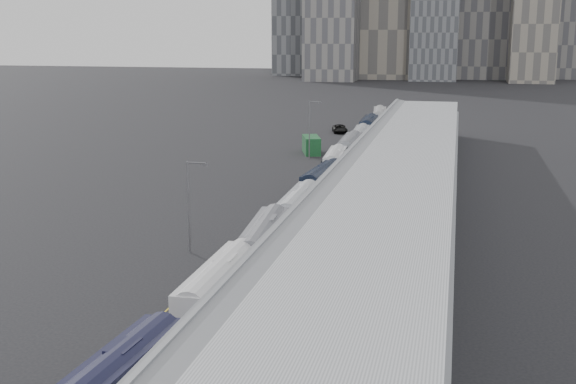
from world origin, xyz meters
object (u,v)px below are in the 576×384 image
(bus_10, at_px, (380,118))
(street_lamp_far, at_px, (310,126))
(street_lamp_near, at_px, (190,200))
(bus_5, at_px, (323,183))
(bus_6, at_px, (335,163))
(bus_4, at_px, (299,210))
(bus_9, at_px, (369,128))
(bus_3, at_px, (264,245))
(bus_8, at_px, (361,139))
(shipping_container, at_px, (311,145))
(bus_2, at_px, (219,291))
(bus_7, at_px, (350,149))
(suv, at_px, (340,129))

(bus_10, bearing_deg, street_lamp_far, -103.89)
(street_lamp_near, relative_size, street_lamp_far, 0.92)
(bus_5, xyz_separation_m, bus_6, (-0.81, 14.51, -0.08))
(bus_4, height_order, bus_9, bus_9)
(bus_10, height_order, street_lamp_near, street_lamp_near)
(bus_3, distance_m, bus_6, 43.50)
(bus_5, bearing_deg, bus_8, 95.19)
(bus_6, relative_size, shipping_container, 1.89)
(bus_3, bearing_deg, street_lamp_near, 163.75)
(street_lamp_near, bearing_deg, shipping_container, 90.26)
(bus_6, bearing_deg, bus_2, -93.15)
(bus_9, height_order, street_lamp_near, street_lamp_near)
(bus_3, relative_size, bus_7, 1.01)
(street_lamp_far, bearing_deg, street_lamp_near, -90.59)
(bus_2, relative_size, bus_9, 0.99)
(bus_3, height_order, bus_7, bus_7)
(bus_8, relative_size, bus_10, 0.89)
(bus_7, distance_m, bus_10, 44.57)
(bus_10, height_order, suv, bus_10)
(suv, bearing_deg, shipping_container, -106.07)
(bus_3, xyz_separation_m, bus_8, (-0.48, 69.69, -0.14))
(bus_6, distance_m, suv, 44.54)
(bus_4, relative_size, bus_6, 1.05)
(bus_5, distance_m, bus_9, 55.34)
(bus_3, height_order, street_lamp_near, street_lamp_near)
(bus_9, bearing_deg, bus_6, -91.82)
(bus_8, xyz_separation_m, street_lamp_far, (-6.45, -14.38, 3.93))
(bus_7, relative_size, shipping_container, 2.09)
(bus_9, relative_size, street_lamp_far, 1.40)
(bus_7, bearing_deg, bus_3, -91.53)
(shipping_container, distance_m, suv, 27.35)
(bus_8, bearing_deg, bus_3, -92.94)
(suv, bearing_deg, bus_4, -99.22)
(bus_5, xyz_separation_m, street_lamp_near, (-7.50, -27.50, 3.51))
(bus_4, height_order, bus_7, bus_7)
(bus_2, distance_m, bus_6, 55.61)
(bus_2, distance_m, bus_3, 12.11)
(bus_7, xyz_separation_m, suv, (-6.82, 31.41, -0.81))
(bus_4, distance_m, bus_5, 15.06)
(bus_5, relative_size, street_lamp_near, 1.46)
(bus_3, bearing_deg, suv, 89.69)
(bus_7, bearing_deg, bus_6, -93.76)
(bus_10, relative_size, street_lamp_far, 1.46)
(bus_7, distance_m, street_lamp_far, 7.61)
(bus_7, xyz_separation_m, street_lamp_near, (-7.09, -54.67, 3.41))
(bus_3, distance_m, bus_5, 28.98)
(bus_2, bearing_deg, bus_5, 89.40)
(shipping_container, bearing_deg, bus_9, 55.89)
(bus_5, relative_size, bus_10, 0.92)
(bus_9, xyz_separation_m, shipping_container, (-6.98, -24.09, -0.15))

